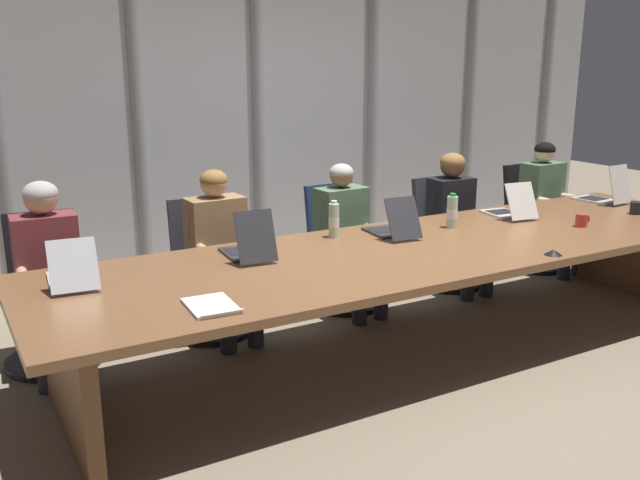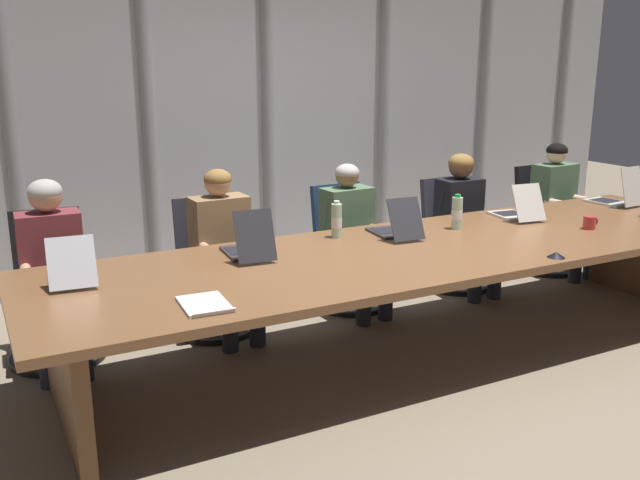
% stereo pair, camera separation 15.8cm
% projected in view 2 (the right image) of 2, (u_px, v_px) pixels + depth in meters
% --- Properties ---
extents(ground_plane, '(16.16, 16.16, 0.00)m').
position_uv_depth(ground_plane, '(422.00, 351.00, 4.63)').
color(ground_plane, '#7F705B').
extents(conference_table, '(4.98, 1.35, 0.72)m').
position_uv_depth(conference_table, '(425.00, 264.00, 4.47)').
color(conference_table, brown).
rests_on(conference_table, ground_plane).
extents(curtain_backdrop, '(8.08, 0.17, 2.74)m').
position_uv_depth(curtain_backdrop, '(275.00, 118.00, 6.30)').
color(curtain_backdrop, '#B2B2B7').
rests_on(curtain_backdrop, ground_plane).
extents(laptop_left_end, '(0.28, 0.47, 0.27)m').
position_uv_depth(laptop_left_end, '(72.00, 271.00, 3.75)').
color(laptop_left_end, '#BCBCC1').
rests_on(laptop_left_end, conference_table).
extents(laptop_left_mid, '(0.27, 0.46, 0.31)m').
position_uv_depth(laptop_left_mid, '(248.00, 247.00, 4.20)').
color(laptop_left_mid, '#2D2D33').
rests_on(laptop_left_mid, conference_table).
extents(laptop_center, '(0.27, 0.46, 0.28)m').
position_uv_depth(laptop_center, '(395.00, 228.00, 4.69)').
color(laptop_center, '#2D2D33').
rests_on(laptop_center, conference_table).
extents(laptop_right_mid, '(0.29, 0.45, 0.28)m').
position_uv_depth(laptop_right_mid, '(516.00, 211.00, 5.22)').
color(laptop_right_mid, beige).
rests_on(laptop_right_mid, conference_table).
extents(laptop_right_end, '(0.27, 0.44, 0.33)m').
position_uv_depth(laptop_right_end, '(615.00, 197.00, 5.70)').
color(laptop_right_end, beige).
rests_on(laptop_right_end, conference_table).
extents(office_chair_left_end, '(0.60, 0.60, 0.95)m').
position_uv_depth(office_chair_left_end, '(54.00, 304.00, 4.47)').
color(office_chair_left_end, black).
rests_on(office_chair_left_end, ground_plane).
extents(office_chair_left_mid, '(0.60, 0.60, 0.93)m').
position_uv_depth(office_chair_left_mid, '(212.00, 281.00, 4.95)').
color(office_chair_left_mid, '#2D2D38').
rests_on(office_chair_left_mid, ground_plane).
extents(office_chair_center, '(0.60, 0.60, 0.94)m').
position_uv_depth(office_chair_center, '(348.00, 261.00, 5.45)').
color(office_chair_center, navy).
rests_on(office_chair_center, ground_plane).
extents(office_chair_right_mid, '(0.60, 0.60, 0.91)m').
position_uv_depth(office_chair_right_mid, '(454.00, 246.00, 5.92)').
color(office_chair_right_mid, '#2D2D38').
rests_on(office_chair_right_mid, ground_plane).
extents(office_chair_right_end, '(0.60, 0.60, 0.94)m').
position_uv_depth(office_chair_right_end, '(545.00, 231.00, 6.39)').
color(office_chair_right_end, black).
rests_on(office_chair_right_end, ground_plane).
extents(person_left_end, '(0.40, 0.56, 1.18)m').
position_uv_depth(person_left_end, '(53.00, 263.00, 4.26)').
color(person_left_end, brown).
rests_on(person_left_end, ground_plane).
extents(person_left_mid, '(0.41, 0.55, 1.17)m').
position_uv_depth(person_left_mid, '(225.00, 244.00, 4.76)').
color(person_left_mid, olive).
rests_on(person_left_mid, ground_plane).
extents(person_center, '(0.41, 0.56, 1.13)m').
position_uv_depth(person_center, '(353.00, 230.00, 5.22)').
color(person_center, '#4C6B4C').
rests_on(person_center, ground_plane).
extents(person_right_mid, '(0.37, 0.55, 1.14)m').
position_uv_depth(person_right_mid, '(465.00, 214.00, 5.69)').
color(person_right_mid, black).
rests_on(person_right_mid, ground_plane).
extents(person_right_end, '(0.43, 0.57, 1.17)m').
position_uv_depth(person_right_end, '(561.00, 201.00, 6.18)').
color(person_right_end, '#4C6B4C').
rests_on(person_right_end, ground_plane).
extents(water_bottle_primary, '(0.07, 0.07, 0.25)m').
position_uv_depth(water_bottle_primary, '(337.00, 221.00, 4.64)').
color(water_bottle_primary, '#ADD1B2').
rests_on(water_bottle_primary, conference_table).
extents(water_bottle_secondary, '(0.08, 0.08, 0.25)m').
position_uv_depth(water_bottle_secondary, '(457.00, 213.00, 4.87)').
color(water_bottle_secondary, '#ADD1B2').
rests_on(water_bottle_secondary, conference_table).
extents(coffee_mug_near, '(0.13, 0.08, 0.09)m').
position_uv_depth(coffee_mug_near, '(590.00, 223.00, 4.89)').
color(coffee_mug_near, '#B2332D').
rests_on(coffee_mug_near, conference_table).
extents(conference_mic_left_side, '(0.11, 0.11, 0.03)m').
position_uv_depth(conference_mic_left_side, '(556.00, 255.00, 4.19)').
color(conference_mic_left_side, black).
rests_on(conference_mic_left_side, conference_table).
extents(spiral_notepad, '(0.24, 0.32, 0.03)m').
position_uv_depth(spiral_notepad, '(205.00, 304.00, 3.37)').
color(spiral_notepad, silver).
rests_on(spiral_notepad, conference_table).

